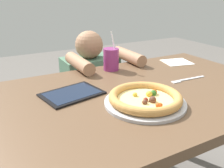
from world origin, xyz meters
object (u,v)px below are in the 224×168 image
Objects in this scene: fork at (187,80)px; tablet at (72,94)px; pizza_near at (145,99)px; drink_cup_colored at (111,59)px; diner_seated at (92,101)px.

fork is 0.75× the size of tablet.
fork is (0.34, 0.12, -0.02)m from pizza_near.
drink_cup_colored is 1.03× the size of fork.
fork is at bearing -52.77° from drink_cup_colored.
drink_cup_colored is 0.39m from tablet.
tablet is at bearing 169.77° from fork.
diner_seated is at bearing 88.06° from drink_cup_colored.
tablet is at bearing -144.14° from drink_cup_colored.
pizza_near is 0.84m from diner_seated.
drink_cup_colored is 0.50m from diner_seated.
drink_cup_colored is at bearing -91.94° from diner_seated.
fork is 0.22× the size of diner_seated.
pizza_near is 1.55× the size of fork.
tablet reaches higher than fork.
drink_cup_colored reaches higher than fork.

